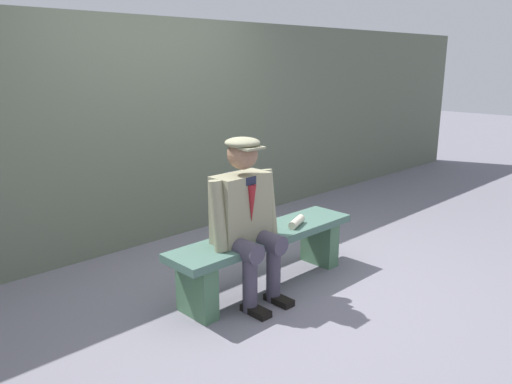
{
  "coord_description": "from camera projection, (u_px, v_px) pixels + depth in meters",
  "views": [
    {
      "loc": [
        2.69,
        2.66,
        1.79
      ],
      "look_at": [
        0.1,
        0.0,
        0.81
      ],
      "focal_mm": 35.26,
      "sensor_mm": 36.0,
      "label": 1
    }
  ],
  "objects": [
    {
      "name": "rolled_magazine",
      "position": [
        297.0,
        222.0,
        4.14
      ],
      "size": [
        0.24,
        0.15,
        0.07
      ],
      "primitive_type": "cylinder",
      "rotation": [
        0.0,
        1.57,
        0.39
      ],
      "color": "beige",
      "rests_on": "bench"
    },
    {
      "name": "ground_plane",
      "position": [
        265.0,
        286.0,
        4.11
      ],
      "size": [
        30.0,
        30.0,
        0.0
      ],
      "primitive_type": "plane",
      "color": "slate"
    },
    {
      "name": "stadium_wall",
      "position": [
        148.0,
        132.0,
        4.97
      ],
      "size": [
        12.0,
        0.24,
        2.19
      ],
      "primitive_type": "cube",
      "color": "#5A6351",
      "rests_on": "ground"
    },
    {
      "name": "seated_man",
      "position": [
        246.0,
        213.0,
        3.72
      ],
      "size": [
        0.62,
        0.53,
        1.25
      ],
      "color": "gray",
      "rests_on": "ground"
    },
    {
      "name": "bench",
      "position": [
        265.0,
        248.0,
        4.03
      ],
      "size": [
        1.74,
        0.4,
        0.46
      ],
      "color": "#446559",
      "rests_on": "ground"
    }
  ]
}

